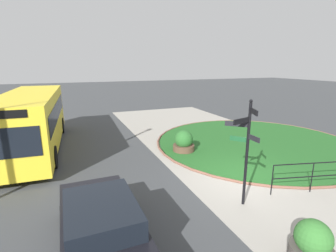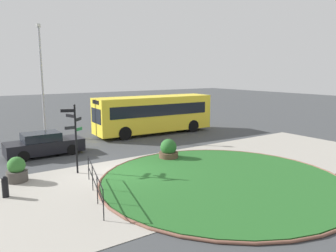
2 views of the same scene
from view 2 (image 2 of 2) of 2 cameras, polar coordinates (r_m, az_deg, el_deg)
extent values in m
plane|color=#3D3F42|center=(16.15, -8.96, -8.38)|extent=(120.00, 120.00, 0.00)
cube|color=#9E998E|center=(14.60, -5.85, -10.24)|extent=(32.00, 8.35, 0.02)
cylinder|color=#235B23|center=(15.20, 9.50, -9.36)|extent=(10.94, 10.94, 0.10)
torus|color=brown|center=(15.20, 9.50, -9.34)|extent=(11.25, 11.25, 0.11)
cylinder|color=black|center=(16.27, -15.90, -2.46)|extent=(0.09, 0.09, 3.31)
sphere|color=black|center=(16.01, -16.18, 3.52)|extent=(0.10, 0.10, 0.10)
cube|color=black|center=(16.07, -17.37, 2.58)|extent=(0.57, 0.27, 0.15)
cube|color=black|center=(16.40, -16.87, 1.72)|extent=(0.23, 0.68, 0.15)
cube|color=black|center=(16.44, -15.53, 1.17)|extent=(0.47, 0.52, 0.15)
cube|color=black|center=(16.08, -16.96, -0.32)|extent=(0.47, 0.06, 0.15)
cube|color=#195128|center=(16.42, -15.42, -0.52)|extent=(0.42, 0.35, 0.15)
cylinder|color=black|center=(14.55, -26.77, -9.88)|extent=(0.25, 0.25, 0.72)
sphere|color=black|center=(14.43, -26.89, -8.36)|extent=(0.24, 0.24, 0.24)
cube|color=black|center=(13.14, -12.88, -7.66)|extent=(1.13, 4.32, 0.03)
cube|color=black|center=(13.30, -12.80, -9.72)|extent=(1.13, 4.32, 0.03)
cylinder|color=black|center=(15.42, -13.84, -7.26)|extent=(0.04, 0.04, 1.11)
cylinder|color=black|center=(14.01, -13.18, -8.96)|extent=(0.04, 0.04, 1.11)
cylinder|color=black|center=(12.62, -12.36, -11.03)|extent=(0.04, 0.04, 1.11)
cylinder|color=black|center=(11.25, -11.32, -13.60)|extent=(0.04, 0.04, 1.11)
cube|color=yellow|center=(25.91, -2.50, 2.24)|extent=(9.66, 2.84, 2.72)
cube|color=black|center=(24.82, -1.14, 2.80)|extent=(8.41, 0.40, 0.88)
cube|color=black|center=(26.93, -3.77, 3.32)|extent=(8.41, 0.40, 0.88)
cube|color=black|center=(23.96, -12.58, 1.74)|extent=(0.11, 1.97, 1.10)
cube|color=black|center=(23.85, -12.66, 4.13)|extent=(0.08, 1.32, 0.28)
cylinder|color=black|center=(23.77, -7.64, -1.28)|extent=(1.01, 0.35, 1.00)
cylinder|color=black|center=(25.77, -9.64, -0.49)|extent=(1.01, 0.35, 1.00)
cylinder|color=black|center=(26.79, 4.40, 0.00)|extent=(1.01, 0.35, 1.00)
cylinder|color=black|center=(28.58, 1.81, 0.63)|extent=(1.01, 0.35, 1.00)
cube|color=black|center=(20.63, -20.92, -3.38)|extent=(4.40, 1.82, 0.73)
cube|color=black|center=(20.47, -21.50, -1.77)|extent=(2.09, 1.58, 0.49)
cube|color=#EAEACC|center=(21.72, -15.65, -2.37)|extent=(0.02, 0.20, 0.12)
cube|color=#EAEACC|center=(20.75, -14.67, -2.89)|extent=(0.02, 0.20, 0.12)
cylinder|color=black|center=(21.78, -17.94, -3.16)|extent=(0.64, 0.23, 0.64)
cylinder|color=black|center=(20.29, -16.60, -4.01)|extent=(0.64, 0.23, 0.64)
cylinder|color=black|center=(21.19, -24.98, -3.95)|extent=(0.64, 0.23, 0.64)
cylinder|color=black|center=(19.65, -24.15, -4.90)|extent=(0.64, 0.23, 0.64)
cylinder|color=#B7B7BC|center=(26.06, -21.32, 7.00)|extent=(0.16, 0.16, 8.13)
cylinder|color=silver|center=(26.25, -21.89, 16.16)|extent=(0.32, 0.32, 0.22)
cylinder|color=brown|center=(18.54, 0.08, -5.25)|extent=(1.10, 1.10, 0.40)
sphere|color=#286028|center=(18.41, 0.08, -3.74)|extent=(0.93, 0.93, 0.93)
cylinder|color=#47423D|center=(16.32, -25.06, -8.04)|extent=(0.92, 0.92, 0.52)
sphere|color=#33702D|center=(16.18, -25.18, -6.30)|extent=(0.78, 0.78, 0.78)
camera|label=1|loc=(20.17, -37.04, 6.12)|focal=26.84mm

